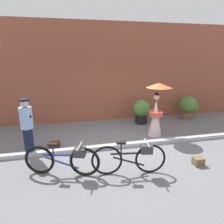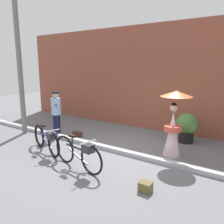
# 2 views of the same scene
# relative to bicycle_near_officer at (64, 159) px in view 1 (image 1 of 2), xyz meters

# --- Properties ---
(ground_plane) EXTENTS (30.00, 30.00, 0.00)m
(ground_plane) POSITION_rel_bicycle_near_officer_xyz_m (1.70, 1.17, -0.40)
(ground_plane) COLOR slate
(building_wall) EXTENTS (14.00, 0.40, 4.11)m
(building_wall) POSITION_rel_bicycle_near_officer_xyz_m (1.70, 4.24, 1.65)
(building_wall) COLOR brown
(building_wall) RESTS_ON ground_plane
(sidewalk_curb) EXTENTS (14.00, 0.20, 0.12)m
(sidewalk_curb) POSITION_rel_bicycle_near_officer_xyz_m (1.70, 1.17, -0.34)
(sidewalk_curb) COLOR #B2B2B7
(sidewalk_curb) RESTS_ON ground_plane
(bicycle_near_officer) EXTENTS (1.74, 0.67, 0.80)m
(bicycle_near_officer) POSITION_rel_bicycle_near_officer_xyz_m (0.00, 0.00, 0.00)
(bicycle_near_officer) COLOR black
(bicycle_near_officer) RESTS_ON ground_plane
(bicycle_far_side) EXTENTS (1.77, 0.48, 0.83)m
(bicycle_far_side) POSITION_rel_bicycle_near_officer_xyz_m (1.55, -0.31, 0.02)
(bicycle_far_side) COLOR black
(bicycle_far_side) RESTS_ON ground_plane
(person_officer) EXTENTS (0.34, 0.34, 1.63)m
(person_officer) POSITION_rel_bicycle_near_officer_xyz_m (-0.98, 1.28, 0.47)
(person_officer) COLOR #141938
(person_officer) RESTS_ON ground_plane
(person_with_parasol) EXTENTS (0.87, 0.87, 1.87)m
(person_with_parasol) POSITION_rel_bicycle_near_officer_xyz_m (3.16, 1.86, 0.57)
(person_with_parasol) COLOR silver
(person_with_parasol) RESTS_ON ground_plane
(potted_plant_by_door) EXTENTS (0.73, 0.71, 1.00)m
(potted_plant_by_door) POSITION_rel_bicycle_near_officer_xyz_m (3.17, 3.22, 0.16)
(potted_plant_by_door) COLOR black
(potted_plant_by_door) RESTS_ON ground_plane
(potted_plant_small) EXTENTS (0.78, 0.77, 1.04)m
(potted_plant_small) POSITION_rel_bicycle_near_officer_xyz_m (5.46, 3.38, 0.17)
(potted_plant_small) COLOR brown
(potted_plant_small) RESTS_ON ground_plane
(backpack_on_pavement) EXTENTS (0.33, 0.18, 0.19)m
(backpack_on_pavement) POSITION_rel_bicycle_near_officer_xyz_m (-0.30, 1.62, -0.31)
(backpack_on_pavement) COLOR #592D23
(backpack_on_pavement) RESTS_ON ground_plane
(backpack_spare) EXTENTS (0.25, 0.21, 0.20)m
(backpack_spare) POSITION_rel_bicycle_near_officer_xyz_m (3.38, -0.32, -0.30)
(backpack_spare) COLOR brown
(backpack_spare) RESTS_ON ground_plane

